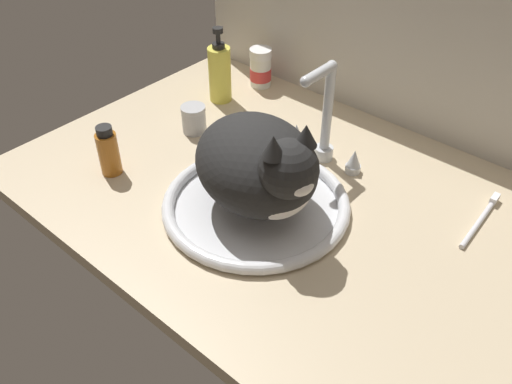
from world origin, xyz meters
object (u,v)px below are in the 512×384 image
Objects in this scene: pill_bottle at (261,69)px; soap_pump_bottle at (220,73)px; faucet at (324,124)px; cat at (261,166)px; sink_basin at (256,204)px; toothbrush at (481,219)px; metal_jar at (194,119)px; amber_bottle at (108,151)px.

soap_pump_bottle is at bearing -102.44° from pill_bottle.
cat is (1.50, -21.42, 2.22)cm from faucet.
soap_pump_bottle is at bearing 142.97° from sink_basin.
toothbrush is at bearing -0.99° from soap_pump_bottle.
faucet is at bearing 90.00° from sink_basin.
faucet is at bearing -27.99° from pill_bottle.
toothbrush is (33.62, 24.34, -0.40)cm from sink_basin.
toothbrush is at bearing 12.05° from metal_jar.
amber_bottle is 1.09× the size of pill_bottle.
soap_pump_bottle reaches higher than toothbrush.
soap_pump_bottle is 67.77cm from toothbrush.
faucet is 34.75cm from toothbrush.
soap_pump_bottle reaches higher than amber_bottle.
amber_bottle is (-29.87, -31.69, -3.68)cm from faucet.
sink_basin is at bearing 162.36° from cat.
sink_basin is 41.51cm from toothbrush.
sink_basin is at bearing -90.00° from faucet.
pill_bottle is (2.65, 12.00, -2.59)cm from soap_pump_bottle.
metal_jar is (-28.25, 11.14, 2.14)cm from sink_basin.
faucet is 3.56× the size of metal_jar.
amber_bottle is at bearing -133.31° from faucet.
cat is at bearing -142.31° from toothbrush.
toothbrush is (67.44, -1.17, -6.57)cm from soap_pump_bottle.
faucet is 34.16cm from soap_pump_bottle.
cat is 5.47× the size of metal_jar.
soap_pump_bottle is 36.53cm from amber_bottle.
sink_basin is at bearing -21.51° from metal_jar.
cat is at bearing -49.30° from pill_bottle.
faucet reaches higher than sink_basin.
soap_pump_bottle reaches higher than metal_jar.
soap_pump_bottle is (-35.32, 25.98, -3.77)cm from cat.
faucet is at bearing -7.69° from soap_pump_bottle.
sink_basin is 30.44cm from metal_jar.
sink_basin is 32.00cm from amber_bottle.
soap_pump_bottle is 12.56cm from pill_bottle.
amber_bottle is at bearing -151.07° from toothbrush.
soap_pump_bottle is 2.93× the size of metal_jar.
amber_bottle reaches higher than sink_basin.
sink_basin is 3.27× the size of amber_bottle.
sink_basin is at bearing -50.27° from pill_bottle.
faucet is 2.26× the size of pill_bottle.
amber_bottle reaches higher than pill_bottle.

